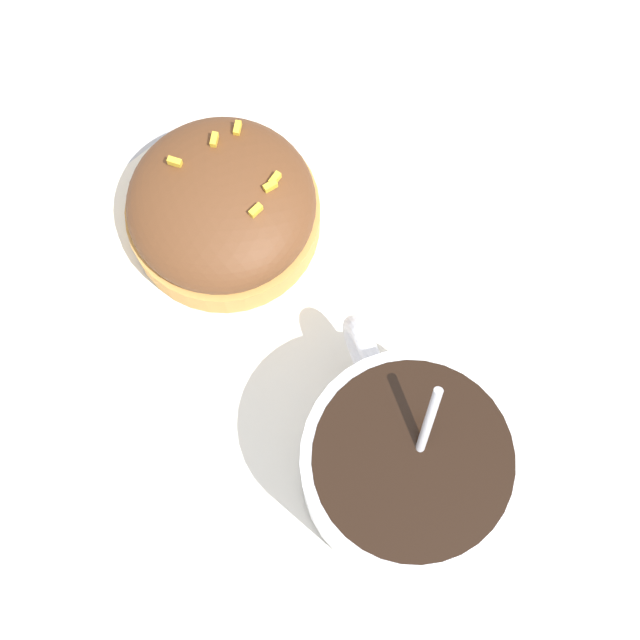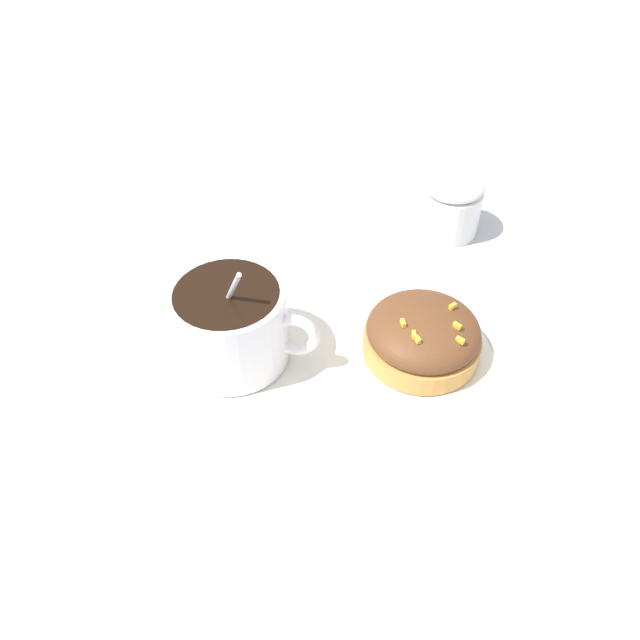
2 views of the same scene
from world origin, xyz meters
name	(u,v)px [view 2 (image 2 of 2)]	position (x,y,z in m)	size (l,w,h in m)	color
ground_plane	(329,351)	(0.00, 0.00, 0.00)	(3.00, 3.00, 0.00)	#B2B2B7
paper_napkin	(329,350)	(0.00, 0.00, 0.00)	(0.31, 0.28, 0.00)	white
coffee_cup	(231,325)	(0.08, 0.00, 0.04)	(0.12, 0.10, 0.11)	white
frosted_pastry	(423,335)	(-0.08, 0.01, 0.02)	(0.10, 0.10, 0.05)	#D19347
sugar_bowl	(451,203)	(-0.14, -0.17, 0.03)	(0.06, 0.06, 0.07)	white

